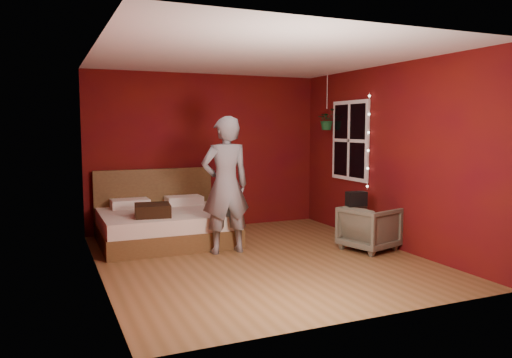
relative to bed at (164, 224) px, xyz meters
name	(u,v)px	position (x,y,z in m)	size (l,w,h in m)	color
floor	(260,259)	(0.91, -1.48, -0.27)	(4.50, 4.50, 0.00)	brown
room_walls	(260,130)	(0.91, -1.48, 1.41)	(4.04, 4.54, 2.62)	#5F130A
window	(350,141)	(2.88, -0.58, 1.23)	(0.05, 0.97, 1.27)	white
fairy_lights	(368,142)	(2.85, -1.11, 1.23)	(0.04, 0.04, 1.45)	silver
bed	(164,224)	(0.00, 0.00, 0.00)	(1.90, 1.61, 1.04)	brown
person	(225,185)	(0.62, -0.98, 0.66)	(0.68, 0.45, 1.86)	slate
armchair	(369,228)	(2.51, -1.64, 0.04)	(0.66, 0.68, 0.62)	#5C5B48
handbag	(356,199)	(2.35, -1.55, 0.45)	(0.28, 0.14, 0.20)	black
throw_pillow	(153,210)	(-0.26, -0.42, 0.29)	(0.48, 0.48, 0.17)	black
hanging_plant	(327,119)	(2.78, -0.03, 1.57)	(0.39, 0.37, 0.94)	silver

